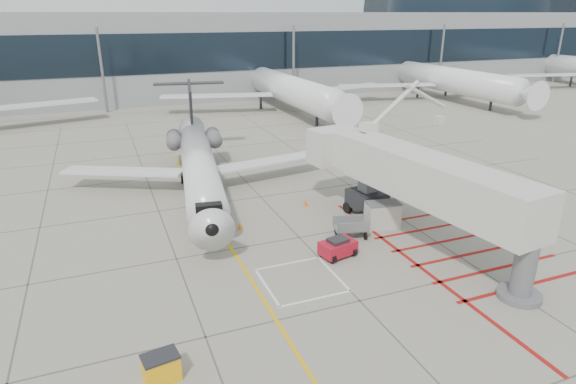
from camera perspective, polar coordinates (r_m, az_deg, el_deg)
name	(u,v)px	position (r m, az deg, el deg)	size (l,w,h in m)	color
ground_plane	(326,265)	(28.52, 4.49, -8.65)	(260.00, 260.00, 0.00)	gray
regional_jet	(200,156)	(36.88, -10.43, 4.24)	(22.76, 28.69, 7.52)	silver
jet_bridge	(433,190)	(30.23, 16.77, 0.25)	(9.13, 19.28, 7.71)	silver
pushback_tug	(338,247)	(29.32, 5.92, -6.48)	(2.12, 1.32, 1.23)	#AD1023
spill_bin	(161,368)	(20.99, -14.79, -19.48)	(1.37, 0.92, 1.19)	#F6A90D
baggage_cart	(351,227)	(31.80, 7.48, -4.19)	(2.15, 1.36, 1.36)	slate
ground_power_unit	(383,215)	(33.60, 11.14, -2.65)	(2.23, 1.30, 1.77)	#BCBAB3
cone_nose	(240,225)	(33.07, -5.70, -3.93)	(0.36, 0.36, 0.50)	#DE610B
cone_side	(306,203)	(36.77, 2.10, -1.27)	(0.35, 0.35, 0.48)	#EF580C
terminal_building	(212,52)	(94.94, -8.99, 16.06)	(180.00, 28.00, 14.00)	gray
terminal_glass_band	(232,52)	(81.27, -6.69, 16.18)	(180.00, 0.10, 6.00)	black
terminal_dome	(472,12)	(122.92, 20.97, 19.25)	(40.00, 28.00, 28.00)	black
bg_aircraft_c	(284,69)	(73.60, -0.53, 14.33)	(36.08, 40.09, 12.03)	silver
bg_aircraft_d	(443,62)	(88.14, 17.85, 14.42)	(36.25, 40.28, 12.08)	silver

